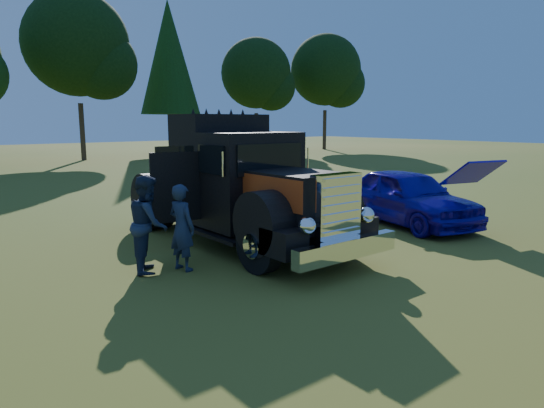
{
  "coord_description": "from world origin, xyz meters",
  "views": [
    {
      "loc": [
        -7.64,
        -6.74,
        2.84
      ],
      "look_at": [
        -1.12,
        1.37,
        1.06
      ],
      "focal_mm": 32.0,
      "sensor_mm": 36.0,
      "label": 1
    }
  ],
  "objects": [
    {
      "name": "spectator_far",
      "position": [
        -3.85,
        1.72,
        0.93
      ],
      "size": [
        1.03,
        1.12,
        1.85
      ],
      "primitive_type": "imported",
      "rotation": [
        0.0,
        0.0,
        1.11
      ],
      "color": "navy",
      "rests_on": "ground"
    },
    {
      "name": "hotrod_coupe",
      "position": [
        3.63,
        1.26,
        0.77
      ],
      "size": [
        2.86,
        4.83,
        1.89
      ],
      "color": "#060890",
      "rests_on": "ground"
    },
    {
      "name": "ground",
      "position": [
        0.0,
        0.0,
        0.0
      ],
      "size": [
        120.0,
        120.0,
        0.0
      ],
      "primitive_type": "plane",
      "color": "#385117",
      "rests_on": "ground"
    },
    {
      "name": "spectator_near",
      "position": [
        -3.33,
        1.38,
        0.84
      ],
      "size": [
        0.54,
        0.69,
        1.67
      ],
      "primitive_type": "imported",
      "rotation": [
        0.0,
        0.0,
        1.82
      ],
      "color": "#1E2046",
      "rests_on": "ground"
    },
    {
      "name": "diamond_t_truck",
      "position": [
        -1.26,
        2.37,
        1.28
      ],
      "size": [
        3.38,
        7.16,
        3.0
      ],
      "color": "black",
      "rests_on": "ground"
    }
  ]
}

